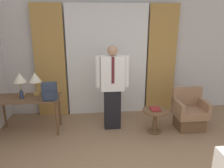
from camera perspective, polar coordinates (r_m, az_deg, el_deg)
wall_back at (r=5.26m, az=-1.37°, el=6.86°), size 10.00×0.06×2.70m
curtain_sheer_center at (r=5.14m, az=-1.25°, el=5.95°), size 1.86×0.06×2.58m
curtain_drape_left at (r=5.20m, az=-15.87°, el=5.43°), size 0.68×0.06×2.58m
curtain_drape_right at (r=5.41m, az=12.82°, el=6.08°), size 0.68×0.06×2.58m
desk at (r=4.71m, az=-21.05°, el=-4.51°), size 1.27×0.58×0.75m
table_lamp_left at (r=4.75m, az=-22.93°, el=1.31°), size 0.25×0.25×0.47m
table_lamp_right at (r=4.67m, az=-19.46°, el=1.44°), size 0.25×0.25×0.47m
bottle_near_edge at (r=4.64m, az=-22.55°, el=-2.61°), size 0.08×0.08×0.18m
backpack at (r=4.36m, az=-16.00°, el=-1.93°), size 0.27×0.21×0.34m
person at (r=4.44m, az=0.10°, el=-0.30°), size 0.68×0.22×1.76m
armchair at (r=4.94m, az=19.53°, el=-7.24°), size 0.63×0.55×0.85m
side_table at (r=4.58m, az=11.18°, el=-8.47°), size 0.52×0.52×0.49m
book at (r=4.52m, az=11.21°, el=-6.44°), size 0.19×0.22×0.03m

